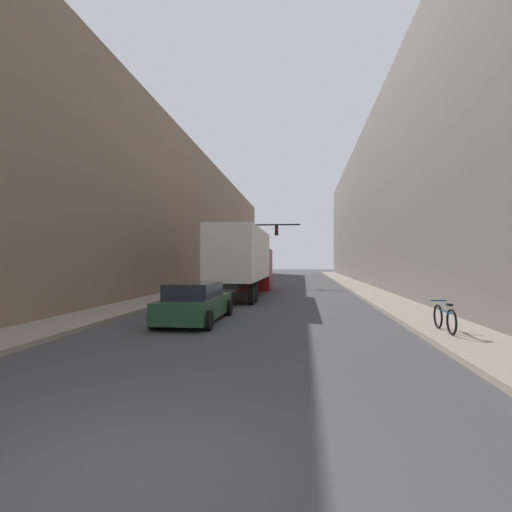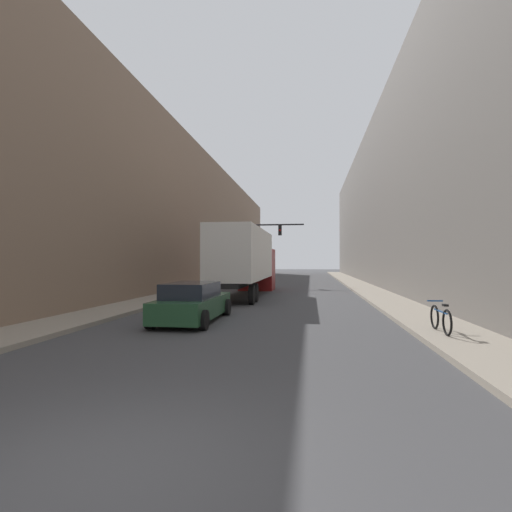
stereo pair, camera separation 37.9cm
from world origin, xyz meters
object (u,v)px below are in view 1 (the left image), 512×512
at_px(sedan_car, 195,303).
at_px(traffic_signal_gantry, 247,241).
at_px(semi_truck, 245,260).
at_px(parked_bicycle, 445,318).

bearing_deg(sedan_car, traffic_signal_gantry, 93.12).
bearing_deg(semi_truck, parked_bicycle, -59.17).
relative_size(sedan_car, parked_bicycle, 2.63).
bearing_deg(parked_bicycle, semi_truck, 120.83).
bearing_deg(parked_bicycle, sedan_car, 165.95).
bearing_deg(traffic_signal_gantry, semi_truck, -82.73).
relative_size(sedan_car, traffic_signal_gantry, 0.74).
distance_m(semi_truck, parked_bicycle, 15.02).
bearing_deg(parked_bicycle, traffic_signal_gantry, 110.84).
xyz_separation_m(sedan_car, traffic_signal_gantry, (-1.19, 21.78, 3.33)).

